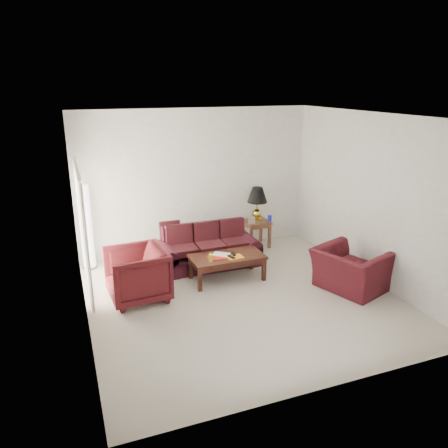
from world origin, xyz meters
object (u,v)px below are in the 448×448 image
at_px(sofa, 209,247).
at_px(end_table, 256,233).
at_px(armchair_left, 137,274).
at_px(coffee_table, 227,267).
at_px(floor_lamp, 86,227).
at_px(armchair_right, 350,270).

distance_m(sofa, end_table, 1.51).
distance_m(armchair_left, coffee_table, 1.69).
height_order(floor_lamp, armchair_right, floor_lamp).
distance_m(sofa, floor_lamp, 2.39).
xyz_separation_m(sofa, floor_lamp, (-2.23, 0.74, 0.44)).
height_order(armchair_right, coffee_table, armchair_right).
bearing_deg(floor_lamp, armchair_left, -67.81).
bearing_deg(armchair_right, floor_lamp, 38.93).
bearing_deg(floor_lamp, coffee_table, -31.79).
bearing_deg(coffee_table, floor_lamp, 164.38).
height_order(floor_lamp, armchair_left, floor_lamp).
bearing_deg(armchair_left, end_table, 114.96).
height_order(sofa, coffee_table, sofa).
bearing_deg(armchair_left, coffee_table, 92.59).
bearing_deg(end_table, armchair_left, -151.38).
xyz_separation_m(end_table, floor_lamp, (-3.56, 0.05, 0.55)).
xyz_separation_m(end_table, armchair_left, (-2.90, -1.58, 0.15)).
xyz_separation_m(armchair_left, armchair_right, (3.54, -0.95, -0.08)).
distance_m(sofa, armchair_right, 2.70).
bearing_deg(sofa, coffee_table, -82.52).
bearing_deg(sofa, floor_lamp, 160.17).
relative_size(end_table, armchair_right, 0.52).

